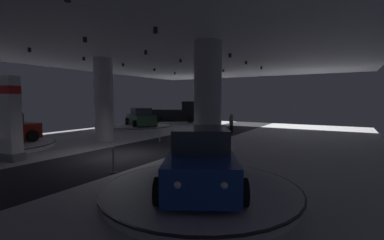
% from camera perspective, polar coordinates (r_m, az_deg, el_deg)
% --- Properties ---
extents(ground, '(24.00, 44.00, 0.06)m').
position_cam_1_polar(ground, '(13.70, -15.16, -7.53)').
color(ground, '#B2B2B7').
extents(ceiling_with_spotlights, '(24.00, 44.00, 0.39)m').
position_cam_1_polar(ceiling_with_spotlights, '(13.69, -15.66, 15.95)').
color(ceiling_with_spotlights, silver).
extents(column_right, '(1.31, 1.31, 5.50)m').
position_cam_1_polar(column_right, '(12.59, 3.41, 4.29)').
color(column_right, '#ADADB2').
rests_on(column_right, ground).
extents(column_left, '(1.23, 1.23, 5.50)m').
position_cam_1_polar(column_left, '(18.59, -18.46, 4.13)').
color(column_left, silver).
rests_on(column_left, ground).
extents(brand_sign_pylon, '(1.35, 0.84, 3.84)m').
position_cam_1_polar(brand_sign_pylon, '(14.62, -34.88, 0.53)').
color(brand_sign_pylon, slate).
rests_on(brand_sign_pylon, ground).
extents(display_platform_far_left, '(5.71, 5.71, 0.27)m').
position_cam_1_polar(display_platform_far_left, '(25.92, -10.96, -1.44)').
color(display_platform_far_left, silver).
rests_on(display_platform_far_left, ground).
extents(display_car_far_left, '(4.51, 3.79, 1.71)m').
position_cam_1_polar(display_car_far_left, '(25.82, -10.97, 0.51)').
color(display_car_far_left, '#2D5638').
rests_on(display_car_far_left, display_platform_far_left).
extents(display_platform_near_right, '(5.75, 5.75, 0.25)m').
position_cam_1_polar(display_platform_near_right, '(8.03, 1.90, -14.79)').
color(display_platform_near_right, '#B7B7BC').
rests_on(display_platform_near_right, ground).
extents(display_car_near_right, '(3.63, 4.55, 1.71)m').
position_cam_1_polar(display_car_near_right, '(7.81, 1.91, -8.65)').
color(display_car_near_right, navy).
rests_on(display_car_near_right, display_platform_near_right).
extents(display_platform_deep_left, '(5.68, 5.68, 0.25)m').
position_cam_1_polar(display_platform_deep_left, '(30.47, -3.32, -0.50)').
color(display_platform_deep_left, silver).
rests_on(display_platform_deep_left, ground).
extents(pickup_truck_deep_left, '(5.69, 3.92, 2.30)m').
position_cam_1_polar(pickup_truck_deep_left, '(30.32, -2.74, 1.45)').
color(pickup_truck_deep_left, black).
rests_on(pickup_truck_deep_left, display_platform_deep_left).
extents(visitor_walking_near, '(0.32, 0.32, 1.59)m').
position_cam_1_polar(visitor_walking_near, '(21.77, 8.47, -0.53)').
color(visitor_walking_near, black).
rests_on(visitor_walking_near, ground).
extents(stanchion_a, '(0.28, 0.28, 1.01)m').
position_cam_1_polar(stanchion_a, '(17.45, -6.99, -3.52)').
color(stanchion_a, '#333338').
rests_on(stanchion_a, ground).
extents(stanchion_b, '(0.28, 0.28, 1.01)m').
position_cam_1_polar(stanchion_b, '(10.56, -16.59, -8.95)').
color(stanchion_b, '#333338').
rests_on(stanchion_b, ground).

